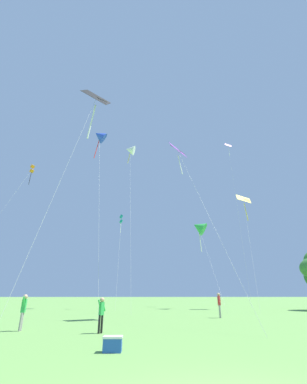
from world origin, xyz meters
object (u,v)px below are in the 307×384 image
at_px(kite_yellow_diamond, 244,204).
at_px(picnic_cooler, 113,344).
at_px(kite_green_small, 199,227).
at_px(kite_blue_delta, 100,136).
at_px(kite_purple_streamer, 179,155).
at_px(kite_white_distant, 130,150).
at_px(kite_pink_low, 229,154).
at_px(person_in_red_shirt, 219,303).
at_px(kite_teal_box, 121,220).
at_px(person_in_blue_jacket, 101,311).
at_px(person_far_back, 23,309).
at_px(kite_black_large, 94,107).
at_px(kite_orange_box, 31,171).

height_order(kite_yellow_diamond, picnic_cooler, kite_yellow_diamond).
relative_size(kite_green_small, kite_blue_delta, 0.57).
xyz_separation_m(kite_purple_streamer, kite_white_distant, (-5.65, 16.18, 10.11)).
height_order(kite_purple_streamer, kite_pink_low, kite_pink_low).
bearing_deg(person_in_red_shirt, kite_white_distant, 119.64).
bearing_deg(kite_yellow_diamond, picnic_cooler, -120.75).
xyz_separation_m(kite_purple_streamer, kite_teal_box, (-6.40, 14.60, -2.01)).
distance_m(kite_purple_streamer, person_in_red_shirt, 12.59).
bearing_deg(person_in_blue_jacket, picnic_cooler, -75.51).
xyz_separation_m(kite_white_distant, person_far_back, (-3.24, -22.12, -22.39)).
relative_size(kite_white_distant, kite_pink_low, 0.87).
xyz_separation_m(kite_green_small, person_in_blue_jacket, (-9.26, -21.50, -9.40)).
bearing_deg(kite_yellow_diamond, kite_teal_box, 176.36).
bearing_deg(person_in_red_shirt, kite_purple_streamer, -154.79).
height_order(kite_black_large, kite_purple_streamer, kite_black_large).
bearing_deg(kite_blue_delta, kite_teal_box, 76.11).
xyz_separation_m(kite_green_small, kite_black_large, (-11.31, -18.77, 4.72)).
height_order(kite_pink_low, person_in_red_shirt, kite_pink_low).
height_order(kite_yellow_diamond, person_in_blue_jacket, kite_yellow_diamond).
bearing_deg(kite_purple_streamer, kite_blue_delta, 144.88).
height_order(kite_white_distant, person_in_blue_jacket, kite_white_distant).
relative_size(kite_black_large, person_in_red_shirt, 9.65).
bearing_deg(picnic_cooler, person_in_blue_jacket, 104.49).
bearing_deg(person_in_red_shirt, kite_black_large, -150.98).
relative_size(kite_white_distant, picnic_cooler, 40.55).
height_order(kite_black_large, kite_teal_box, kite_black_large).
relative_size(kite_black_large, kite_purple_streamer, 1.16).
bearing_deg(person_in_red_shirt, person_far_back, -148.19).
xyz_separation_m(kite_black_large, kite_yellow_diamond, (17.66, 17.60, -1.63)).
height_order(kite_green_small, person_in_blue_jacket, kite_green_small).
bearing_deg(kite_orange_box, picnic_cooler, -56.52).
xyz_separation_m(kite_purple_streamer, picnic_cooler, (-3.82, -10.94, -13.04)).
bearing_deg(kite_pink_low, person_in_red_shirt, -115.73).
bearing_deg(kite_teal_box, kite_yellow_diamond, -3.64).
bearing_deg(person_in_red_shirt, kite_teal_box, 124.75).
xyz_separation_m(kite_blue_delta, person_in_blue_jacket, (3.64, -12.82, -18.23)).
bearing_deg(person_far_back, person_in_red_shirt, 31.81).
bearing_deg(person_far_back, kite_black_large, 43.46).
xyz_separation_m(kite_black_large, kite_purple_streamer, (6.94, 4.08, -1.76)).
bearing_deg(kite_green_small, kite_orange_box, -169.30).
relative_size(kite_blue_delta, person_in_blue_jacket, 13.25).
xyz_separation_m(kite_blue_delta, kite_purple_streamer, (8.53, -6.00, -5.87)).
distance_m(kite_blue_delta, kite_pink_low, 25.91).
height_order(kite_teal_box, picnic_cooler, kite_teal_box).
bearing_deg(picnic_cooler, kite_white_distant, 93.85).
xyz_separation_m(kite_black_large, kite_white_distant, (1.29, 20.27, 8.36)).
bearing_deg(kite_white_distant, kite_yellow_diamond, -9.27).
bearing_deg(picnic_cooler, kite_blue_delta, 105.53).
xyz_separation_m(kite_orange_box, person_in_red_shirt, (20.79, -9.14, -15.59)).
xyz_separation_m(kite_black_large, kite_teal_box, (0.53, 18.69, -3.77)).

